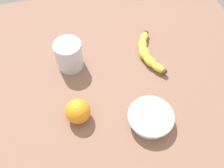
{
  "coord_description": "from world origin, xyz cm",
  "views": [
    {
      "loc": [
        -41.1,
        9.97,
        73.73
      ],
      "look_at": [
        4.24,
        -1.97,
        5.0
      ],
      "focal_mm": 39.44,
      "sensor_mm": 36.0,
      "label": 1
    }
  ],
  "objects_px": {
    "smoothie_glass": "(69,56)",
    "ceramic_bowl": "(151,118)",
    "banana": "(147,53)",
    "orange_fruit": "(78,111)"
  },
  "relations": [
    {
      "from": "smoothie_glass",
      "to": "orange_fruit",
      "type": "xyz_separation_m",
      "value": [
        -0.22,
        0.01,
        -0.01
      ]
    },
    {
      "from": "banana",
      "to": "smoothie_glass",
      "type": "relative_size",
      "value": 2.05
    },
    {
      "from": "smoothie_glass",
      "to": "ceramic_bowl",
      "type": "distance_m",
      "value": 0.36
    },
    {
      "from": "banana",
      "to": "ceramic_bowl",
      "type": "bearing_deg",
      "value": -17.36
    },
    {
      "from": "banana",
      "to": "orange_fruit",
      "type": "relative_size",
      "value": 2.78
    },
    {
      "from": "smoothie_glass",
      "to": "orange_fruit",
      "type": "bearing_deg",
      "value": 177.38
    },
    {
      "from": "smoothie_glass",
      "to": "ceramic_bowl",
      "type": "height_order",
      "value": "smoothie_glass"
    },
    {
      "from": "banana",
      "to": "orange_fruit",
      "type": "distance_m",
      "value": 0.35
    },
    {
      "from": "smoothie_glass",
      "to": "orange_fruit",
      "type": "relative_size",
      "value": 1.36
    },
    {
      "from": "banana",
      "to": "orange_fruit",
      "type": "xyz_separation_m",
      "value": [
        -0.19,
        0.29,
        0.02
      ]
    }
  ]
}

